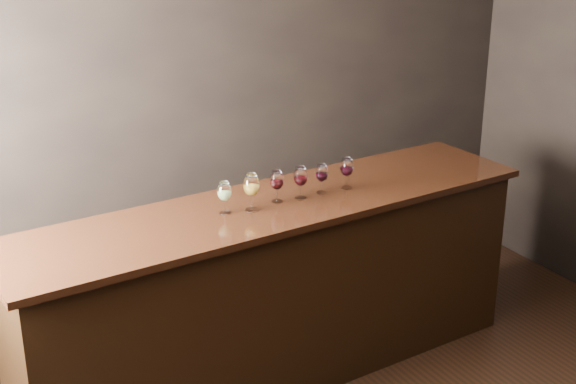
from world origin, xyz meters
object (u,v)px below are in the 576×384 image
glass_red_d (347,168)px  glass_red_b (301,177)px  glass_red_c (322,174)px  bar_counter (276,294)px  glass_red_a (277,181)px  back_bar_shelf (146,277)px  glass_white (224,192)px  glass_amber (251,186)px

glass_red_d → glass_red_b: bearing=-177.4°
glass_red_c → glass_red_b: bearing=-173.0°
bar_counter → glass_red_a: glass_red_a is taller
back_bar_shelf → glass_red_a: bearing=-59.2°
back_bar_shelf → glass_white: glass_white is taller
glass_white → glass_amber: glass_amber is taller
glass_amber → glass_red_b: (0.33, 0.03, -0.02)m
bar_counter → glass_red_c: (0.32, 0.01, 0.71)m
glass_red_b → glass_red_c: (0.16, 0.02, -0.01)m
bar_counter → glass_white: 0.79m
back_bar_shelf → glass_red_a: 1.36m
glass_red_c → glass_red_d: (0.17, -0.00, 0.01)m
glass_red_b → glass_red_d: 0.33m
glass_amber → glass_red_c: (0.49, 0.05, -0.03)m
back_bar_shelf → glass_amber: 1.34m
glass_red_b → glass_white: bearing=179.3°
glass_red_a → glass_red_d: (0.48, -0.00, 0.00)m
glass_red_b → glass_red_c: 0.16m
glass_white → glass_red_c: 0.64m
glass_red_d → back_bar_shelf: bearing=138.4°
glass_red_d → glass_amber: bearing=-176.3°
glass_white → glass_red_a: (0.34, 0.01, 0.00)m
glass_white → back_bar_shelf: bearing=102.0°
bar_counter → glass_red_d: bearing=-3.6°
glass_amber → glass_red_c: bearing=5.5°
glass_amber → glass_red_c: size_ratio=1.21×
glass_red_a → glass_red_b: glass_red_b is taller
bar_counter → glass_white: size_ratio=16.99×
bar_counter → glass_red_c: glass_red_c is taller
glass_white → glass_red_a: size_ratio=0.98×
back_bar_shelf → glass_red_d: bearing=-41.6°
glass_red_d → bar_counter: bearing=-179.5°
back_bar_shelf → glass_red_c: bearing=-46.9°
back_bar_shelf → glass_red_d: size_ratio=11.33×
bar_counter → back_bar_shelf: size_ratio=1.45×
bar_counter → back_bar_shelf: (-0.51, 0.90, -0.16)m
glass_red_a → glass_amber: bearing=-166.1°
bar_counter → glass_red_a: (0.02, 0.01, 0.72)m
back_bar_shelf → glass_white: size_ratio=11.73×
glass_amber → glass_red_d: bearing=3.7°
bar_counter → glass_red_c: 0.78m
glass_amber → glass_white: bearing=167.5°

